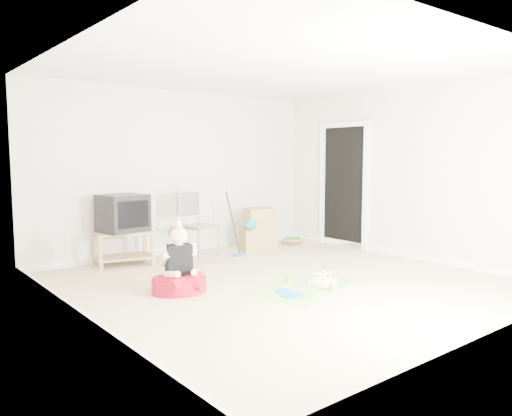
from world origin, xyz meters
TOP-DOWN VIEW (x-y plane):
  - ground at (0.00, 0.00)m, footprint 5.00×5.00m
  - doorway_recess at (2.48, 1.20)m, footprint 0.02×0.90m
  - tv_stand at (-1.14, 2.14)m, footprint 0.86×0.64m
  - crt_tv at (-1.14, 2.14)m, footprint 0.70×0.61m
  - folding_chair at (-0.10, 1.79)m, footprint 0.57×0.55m
  - cardboard_boxes at (1.10, 1.85)m, footprint 0.67×0.58m
  - floor_mop at (0.53, 1.65)m, footprint 0.26×0.34m
  - book_pile at (1.89, 1.89)m, footprint 0.29×0.33m
  - seated_woman at (-1.24, 0.39)m, footprint 0.76×0.76m
  - party_mat at (0.00, -0.31)m, footprint 1.55×1.31m
  - birthday_cake at (0.24, -0.46)m, footprint 0.33×0.28m
  - blue_plate_near at (-0.30, -0.37)m, footprint 0.26×0.26m
  - blue_plate_far at (-0.35, -0.55)m, footprint 0.27×0.27m
  - orange_cup_near at (0.02, -0.10)m, footprint 0.09×0.09m
  - orange_cup_far at (0.14, -0.70)m, footprint 0.10×0.10m
  - blue_party_hat at (0.57, -0.19)m, footprint 0.12×0.12m

SIDE VIEW (x-z plane):
  - ground at x=0.00m, z-range 0.00..0.00m
  - party_mat at x=0.00m, z-range 0.00..0.01m
  - blue_plate_near at x=-0.30m, z-range 0.01..0.02m
  - blue_plate_far at x=-0.35m, z-range 0.01..0.02m
  - birthday_cake at x=0.24m, z-range -0.03..0.11m
  - orange_cup_near at x=0.02m, z-range 0.01..0.09m
  - orange_cup_far at x=0.14m, z-range 0.01..0.09m
  - book_pile at x=1.89m, z-range 0.00..0.12m
  - blue_party_hat at x=0.57m, z-range 0.01..0.18m
  - seated_woman at x=-1.24m, z-range -0.26..0.66m
  - floor_mop at x=0.53m, z-range -0.24..0.77m
  - tv_stand at x=-1.14m, z-range 0.04..0.53m
  - cardboard_boxes at x=1.10m, z-range -0.01..0.68m
  - folding_chair at x=-0.10m, z-range -0.01..1.04m
  - crt_tv at x=-1.14m, z-range 0.49..1.02m
  - doorway_recess at x=2.48m, z-range 0.00..2.05m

